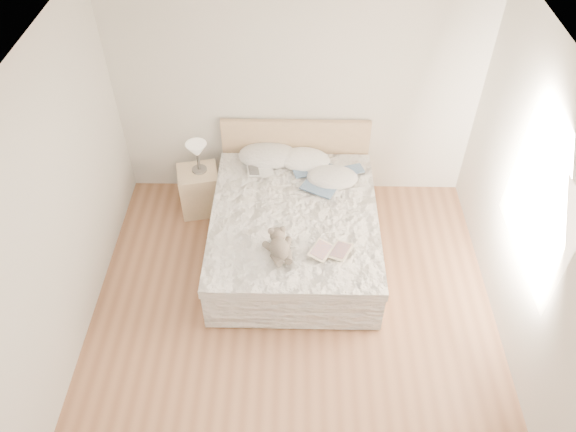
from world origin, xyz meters
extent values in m
cube|color=brown|center=(0.00, 0.00, 0.00)|extent=(4.00, 4.50, 0.00)
cube|color=white|center=(0.00, 0.00, 2.70)|extent=(4.00, 4.50, 0.00)
cube|color=beige|center=(0.00, 2.25, 1.35)|extent=(4.00, 0.02, 2.70)
cube|color=beige|center=(-2.00, 0.00, 1.35)|extent=(0.02, 4.50, 2.70)
cube|color=beige|center=(2.00, 0.00, 1.35)|extent=(0.02, 4.50, 2.70)
cube|color=white|center=(1.99, 0.30, 1.45)|extent=(0.02, 1.30, 1.10)
cube|color=tan|center=(0.00, 1.15, 0.10)|extent=(1.68, 2.08, 0.20)
cube|color=white|center=(0.00, 1.15, 0.35)|extent=(1.60, 2.00, 0.30)
cube|color=white|center=(0.00, 1.10, 0.54)|extent=(1.72, 2.05, 0.10)
cube|color=tan|center=(0.00, 2.19, 0.50)|extent=(1.70, 0.06, 1.00)
cube|color=tan|center=(-1.11, 1.81, 0.28)|extent=(0.52, 0.49, 0.56)
cylinder|color=#514C45|center=(-1.08, 1.84, 0.57)|extent=(0.17, 0.17, 0.02)
cylinder|color=#403A36|center=(-1.08, 1.84, 0.70)|extent=(0.03, 0.03, 0.23)
cone|color=beige|center=(-1.08, 1.84, 0.84)|extent=(0.30, 0.30, 0.17)
ellipsoid|color=silver|center=(-0.31, 2.03, 0.64)|extent=(0.68, 0.48, 0.20)
ellipsoid|color=white|center=(0.10, 1.96, 0.64)|extent=(0.63, 0.47, 0.18)
ellipsoid|color=silver|center=(0.41, 1.65, 0.64)|extent=(0.57, 0.41, 0.17)
cube|color=white|center=(-0.39, 1.75, 0.63)|extent=(0.33, 0.25, 0.02)
cube|color=beige|center=(0.35, 0.57, 0.63)|extent=(0.45, 0.40, 0.02)
camera|label=1|loc=(0.02, -3.06, 4.59)|focal=35.00mm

